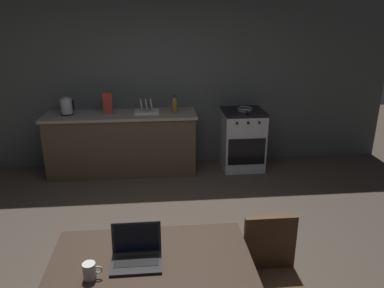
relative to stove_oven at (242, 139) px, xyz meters
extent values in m
plane|color=#473D33|center=(-1.20, -2.31, -0.45)|extent=(12.00, 12.00, 0.00)
cube|color=#484D4C|center=(-0.90, 0.35, 0.93)|extent=(6.40, 0.10, 2.76)
cube|color=#4C3D2D|center=(-1.79, 0.00, -0.02)|extent=(2.10, 0.60, 0.85)
cube|color=gray|center=(-1.79, 0.00, 0.43)|extent=(2.16, 0.64, 0.04)
cube|color=#B7BABF|center=(0.00, 0.00, -0.02)|extent=(0.60, 0.60, 0.85)
cube|color=black|center=(0.00, 0.00, 0.43)|extent=(0.60, 0.60, 0.04)
cube|color=black|center=(0.00, -0.30, -0.09)|extent=(0.54, 0.01, 0.39)
cylinder|color=black|center=(-0.16, -0.31, 0.35)|extent=(0.04, 0.02, 0.04)
cylinder|color=black|center=(0.00, -0.31, 0.35)|extent=(0.04, 0.02, 0.04)
cylinder|color=black|center=(0.16, -0.31, 0.35)|extent=(0.04, 0.02, 0.04)
cube|color=#332319|center=(-1.34, -3.27, 0.28)|extent=(1.31, 0.91, 0.04)
cylinder|color=#332319|center=(-1.93, -2.87, -0.09)|extent=(0.05, 0.05, 0.70)
cylinder|color=#332319|center=(-0.74, -2.87, -0.09)|extent=(0.05, 0.05, 0.70)
cube|color=#4C331E|center=(-0.49, -3.19, 0.01)|extent=(0.40, 0.40, 0.04)
cube|color=#4C331E|center=(-0.49, -3.01, 0.24)|extent=(0.38, 0.04, 0.42)
cube|color=#232326|center=(-1.43, -3.25, 0.31)|extent=(0.32, 0.22, 0.02)
cube|color=black|center=(-1.43, -3.23, 0.32)|extent=(0.28, 0.12, 0.00)
cube|color=#232326|center=(-1.43, -3.12, 0.42)|extent=(0.32, 0.03, 0.21)
cube|color=black|center=(-1.43, -3.13, 0.42)|extent=(0.29, 0.02, 0.18)
cylinder|color=black|center=(-2.53, 0.00, 0.46)|extent=(0.17, 0.17, 0.02)
cylinder|color=#B2B5BA|center=(-2.53, 0.00, 0.57)|extent=(0.16, 0.16, 0.21)
cylinder|color=#B2B5BA|center=(-2.53, 0.00, 0.69)|extent=(0.10, 0.10, 0.02)
cube|color=black|center=(-2.43, 0.00, 0.58)|extent=(0.02, 0.02, 0.15)
cylinder|color=#8C601E|center=(-1.02, -0.05, 0.53)|extent=(0.07, 0.07, 0.18)
cone|color=#8C601E|center=(-1.02, -0.05, 0.65)|extent=(0.07, 0.07, 0.06)
cylinder|color=black|center=(-1.02, -0.05, 0.69)|extent=(0.03, 0.03, 0.02)
cylinder|color=gray|center=(0.02, -0.02, 0.45)|extent=(0.20, 0.20, 0.01)
torus|color=gray|center=(0.02, -0.02, 0.48)|extent=(0.22, 0.22, 0.02)
cylinder|color=black|center=(0.02, -0.21, 0.47)|extent=(0.02, 0.18, 0.02)
cylinder|color=silver|center=(-1.70, -3.35, 0.35)|extent=(0.08, 0.08, 0.10)
torus|color=silver|center=(-1.65, -3.35, 0.36)|extent=(0.05, 0.01, 0.05)
cube|color=#B2382D|center=(-1.96, 0.02, 0.60)|extent=(0.13, 0.05, 0.30)
cube|color=silver|center=(-1.41, 0.00, 0.46)|extent=(0.34, 0.26, 0.03)
cylinder|color=beige|center=(-1.48, 0.00, 0.57)|extent=(0.04, 0.18, 0.18)
cylinder|color=beige|center=(-1.41, 0.00, 0.57)|extent=(0.04, 0.18, 0.18)
cylinder|color=beige|center=(-1.34, 0.00, 0.57)|extent=(0.04, 0.18, 0.18)
camera|label=1|loc=(-1.27, -5.25, 1.81)|focal=35.04mm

